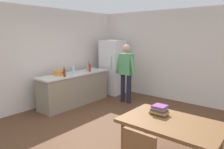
{
  "coord_description": "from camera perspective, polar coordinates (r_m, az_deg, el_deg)",
  "views": [
    {
      "loc": [
        2.55,
        -3.02,
        1.97
      ],
      "look_at": [
        -0.8,
        1.03,
        0.97
      ],
      "focal_mm": 33.76,
      "sensor_mm": 36.0,
      "label": 1
    }
  ],
  "objects": [
    {
      "name": "ground_plane",
      "position": [
        4.41,
        -0.54,
        -15.77
      ],
      "size": [
        14.0,
        14.0,
        0.0
      ],
      "primitive_type": "plane",
      "color": "brown"
    },
    {
      "name": "utensil_jar",
      "position": [
        6.39,
        -6.45,
        1.74
      ],
      "size": [
        0.11,
        0.11,
        0.32
      ],
      "color": "tan",
      "rests_on": "kitchen_counter"
    },
    {
      "name": "wall_left",
      "position": [
        6.1,
        -18.37,
        4.35
      ],
      "size": [
        0.12,
        5.6,
        2.7
      ],
      "primitive_type": "cube",
      "color": "silver",
      "rests_on": "ground_plane"
    },
    {
      "name": "bottle_water_clear",
      "position": [
        5.76,
        -10.39,
        1.11
      ],
      "size": [
        0.07,
        0.07,
        0.3
      ],
      "color": "silver",
      "rests_on": "kitchen_counter"
    },
    {
      "name": "wall_back",
      "position": [
        6.57,
        16.61,
        4.87
      ],
      "size": [
        6.4,
        0.12,
        2.7
      ],
      "primitive_type": "cube",
      "color": "silver",
      "rests_on": "ground_plane"
    },
    {
      "name": "dining_table",
      "position": [
        3.22,
        15.71,
        -13.39
      ],
      "size": [
        1.4,
        0.9,
        0.75
      ],
      "color": "brown",
      "rests_on": "ground_plane"
    },
    {
      "name": "kitchen_counter",
      "position": [
        6.13,
        -10.11,
        -3.78
      ],
      "size": [
        0.64,
        2.2,
        0.9
      ],
      "color": "gray",
      "rests_on": "ground_plane"
    },
    {
      "name": "bottle_sauce_red",
      "position": [
        6.23,
        -6.04,
        1.68
      ],
      "size": [
        0.06,
        0.06,
        0.24
      ],
      "color": "#B22319",
      "rests_on": "kitchen_counter"
    },
    {
      "name": "cooking_pot",
      "position": [
        5.84,
        -14.02,
        0.46
      ],
      "size": [
        0.4,
        0.28,
        0.12
      ],
      "color": "orange",
      "rests_on": "kitchen_counter"
    },
    {
      "name": "refrigerator",
      "position": [
        7.09,
        0.18,
        2.05
      ],
      "size": [
        0.7,
        0.67,
        1.8
      ],
      "color": "white",
      "rests_on": "ground_plane"
    },
    {
      "name": "person",
      "position": [
        6.07,
        3.81,
        1.31
      ],
      "size": [
        0.7,
        0.22,
        1.7
      ],
      "color": "#1E1E2D",
      "rests_on": "ground_plane"
    },
    {
      "name": "bottle_beer_brown",
      "position": [
        5.55,
        -12.77,
        0.47
      ],
      "size": [
        0.06,
        0.06,
        0.26
      ],
      "color": "#5B3314",
      "rests_on": "kitchen_counter"
    },
    {
      "name": "book_stack",
      "position": [
        3.38,
        12.68,
        -9.35
      ],
      "size": [
        0.29,
        0.2,
        0.15
      ],
      "color": "#387A47",
      "rests_on": "dining_table"
    }
  ]
}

